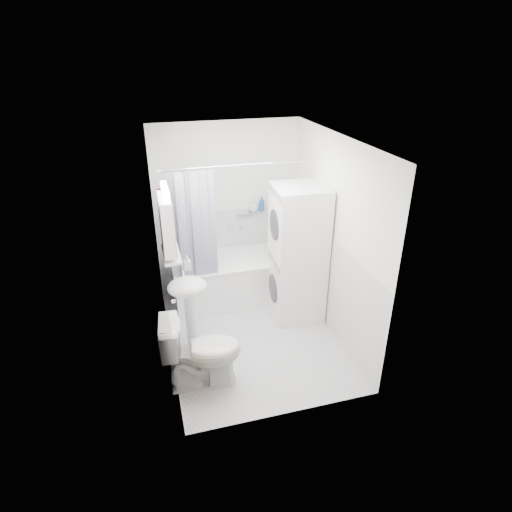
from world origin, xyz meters
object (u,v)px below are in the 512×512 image
object	(u,v)px
sink	(189,298)
bathtub	(233,276)
washer_dryer	(297,254)
toilet	(202,352)

from	to	relation	value
sink	bathtub	bearing A→B (deg)	53.04
sink	washer_dryer	bearing A→B (deg)	14.69
bathtub	sink	xyz separation A→B (m)	(-0.73, -0.97, 0.35)
sink	washer_dryer	world-z (taller)	washer_dryer
washer_dryer	sink	bearing A→B (deg)	-161.90
bathtub	toilet	xyz separation A→B (m)	(-0.69, -1.56, 0.05)
bathtub	sink	bearing A→B (deg)	-126.96
washer_dryer	toilet	xyz separation A→B (m)	(-1.40, -0.97, -0.48)
bathtub	washer_dryer	distance (m)	1.06
washer_dryer	toilet	size ratio (longest dim) A/B	2.15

